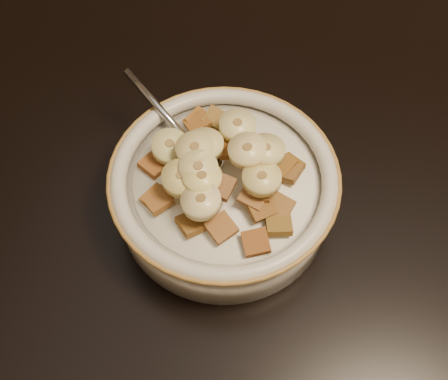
# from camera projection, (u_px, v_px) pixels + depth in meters

# --- Properties ---
(floor) EXTENTS (4.00, 4.50, 0.10)m
(floor) POSITION_uv_depth(u_px,v_px,m) (308.00, 343.00, 1.25)
(floor) COLOR #422816
(floor) RESTS_ON ground
(table) EXTENTS (1.42, 0.93, 0.04)m
(table) POSITION_uv_depth(u_px,v_px,m) (404.00, 124.00, 0.58)
(table) COLOR black
(table) RESTS_ON floor
(cereal_bowl) EXTENTS (0.18, 0.18, 0.04)m
(cereal_bowl) POSITION_uv_depth(u_px,v_px,m) (224.00, 195.00, 0.49)
(cereal_bowl) COLOR beige
(cereal_bowl) RESTS_ON table
(milk) EXTENTS (0.15, 0.15, 0.00)m
(milk) POSITION_uv_depth(u_px,v_px,m) (224.00, 181.00, 0.47)
(milk) COLOR white
(milk) RESTS_ON cereal_bowl
(spoon) EXTENTS (0.06, 0.05, 0.01)m
(spoon) POSITION_uv_depth(u_px,v_px,m) (201.00, 156.00, 0.48)
(spoon) COLOR #A7ADB7
(spoon) RESTS_ON cereal_bowl
(cereal_square_0) EXTENTS (0.02, 0.02, 0.01)m
(cereal_square_0) POSITION_uv_depth(u_px,v_px,m) (279.00, 224.00, 0.44)
(cereal_square_0) COLOR brown
(cereal_square_0) RESTS_ON milk
(cereal_square_1) EXTENTS (0.03, 0.03, 0.01)m
(cereal_square_1) POSITION_uv_depth(u_px,v_px,m) (154.00, 164.00, 0.47)
(cereal_square_1) COLOR brown
(cereal_square_1) RESTS_ON milk
(cereal_square_2) EXTENTS (0.03, 0.03, 0.01)m
(cereal_square_2) POSITION_uv_depth(u_px,v_px,m) (282.00, 165.00, 0.47)
(cereal_square_2) COLOR brown
(cereal_square_2) RESTS_ON milk
(cereal_square_3) EXTENTS (0.03, 0.03, 0.01)m
(cereal_square_3) POSITION_uv_depth(u_px,v_px,m) (254.00, 195.00, 0.44)
(cereal_square_3) COLOR brown
(cereal_square_3) RESTS_ON milk
(cereal_square_4) EXTENTS (0.03, 0.03, 0.01)m
(cereal_square_4) POSITION_uv_depth(u_px,v_px,m) (288.00, 172.00, 0.47)
(cereal_square_4) COLOR brown
(cereal_square_4) RESTS_ON milk
(cereal_square_5) EXTENTS (0.02, 0.02, 0.01)m
(cereal_square_5) POSITION_uv_depth(u_px,v_px,m) (257.00, 192.00, 0.45)
(cereal_square_5) COLOR brown
(cereal_square_5) RESTS_ON milk
(cereal_square_6) EXTENTS (0.03, 0.03, 0.01)m
(cereal_square_6) POSITION_uv_depth(u_px,v_px,m) (200.00, 121.00, 0.49)
(cereal_square_6) COLOR brown
(cereal_square_6) RESTS_ON milk
(cereal_square_7) EXTENTS (0.03, 0.03, 0.01)m
(cereal_square_7) POSITION_uv_depth(u_px,v_px,m) (235.00, 145.00, 0.47)
(cereal_square_7) COLOR brown
(cereal_square_7) RESTS_ON milk
(cereal_square_8) EXTENTS (0.03, 0.03, 0.01)m
(cereal_square_8) POSITION_uv_depth(u_px,v_px,m) (197.00, 123.00, 0.49)
(cereal_square_8) COLOR brown
(cereal_square_8) RESTS_ON milk
(cereal_square_9) EXTENTS (0.02, 0.02, 0.01)m
(cereal_square_9) POSITION_uv_depth(u_px,v_px,m) (221.00, 186.00, 0.44)
(cereal_square_9) COLOR brown
(cereal_square_9) RESTS_ON milk
(cereal_square_10) EXTENTS (0.03, 0.03, 0.01)m
(cereal_square_10) POSITION_uv_depth(u_px,v_px,m) (279.00, 207.00, 0.45)
(cereal_square_10) COLOR olive
(cereal_square_10) RESTS_ON milk
(cereal_square_11) EXTENTS (0.02, 0.02, 0.01)m
(cereal_square_11) POSITION_uv_depth(u_px,v_px,m) (232.00, 148.00, 0.46)
(cereal_square_11) COLOR brown
(cereal_square_11) RESTS_ON milk
(cereal_square_12) EXTENTS (0.02, 0.02, 0.01)m
(cereal_square_12) POSITION_uv_depth(u_px,v_px,m) (259.00, 176.00, 0.45)
(cereal_square_12) COLOR brown
(cereal_square_12) RESTS_ON milk
(cereal_square_13) EXTENTS (0.03, 0.03, 0.01)m
(cereal_square_13) POSITION_uv_depth(u_px,v_px,m) (210.00, 194.00, 0.44)
(cereal_square_13) COLOR brown
(cereal_square_13) RESTS_ON milk
(cereal_square_14) EXTENTS (0.03, 0.03, 0.01)m
(cereal_square_14) POSITION_uv_depth(u_px,v_px,m) (157.00, 199.00, 0.45)
(cereal_square_14) COLOR brown
(cereal_square_14) RESTS_ON milk
(cereal_square_15) EXTENTS (0.03, 0.03, 0.01)m
(cereal_square_15) POSITION_uv_depth(u_px,v_px,m) (256.00, 242.00, 0.43)
(cereal_square_15) COLOR #975423
(cereal_square_15) RESTS_ON milk
(cereal_square_16) EXTENTS (0.03, 0.03, 0.01)m
(cereal_square_16) POSITION_uv_depth(u_px,v_px,m) (221.00, 228.00, 0.43)
(cereal_square_16) COLOR olive
(cereal_square_16) RESTS_ON milk
(cereal_square_17) EXTENTS (0.03, 0.02, 0.01)m
(cereal_square_17) POSITION_uv_depth(u_px,v_px,m) (216.00, 119.00, 0.49)
(cereal_square_17) COLOR brown
(cereal_square_17) RESTS_ON milk
(cereal_square_18) EXTENTS (0.03, 0.03, 0.01)m
(cereal_square_18) POSITION_uv_depth(u_px,v_px,m) (158.00, 200.00, 0.45)
(cereal_square_18) COLOR brown
(cereal_square_18) RESTS_ON milk
(cereal_square_19) EXTENTS (0.03, 0.03, 0.01)m
(cereal_square_19) POSITION_uv_depth(u_px,v_px,m) (261.00, 207.00, 0.44)
(cereal_square_19) COLOR brown
(cereal_square_19) RESTS_ON milk
(cereal_square_20) EXTENTS (0.03, 0.03, 0.01)m
(cereal_square_20) POSITION_uv_depth(u_px,v_px,m) (192.00, 223.00, 0.44)
(cereal_square_20) COLOR brown
(cereal_square_20) RESTS_ON milk
(cereal_square_21) EXTENTS (0.03, 0.03, 0.01)m
(cereal_square_21) POSITION_uv_depth(u_px,v_px,m) (183.00, 157.00, 0.47)
(cereal_square_21) COLOR brown
(cereal_square_21) RESTS_ON milk
(cereal_square_22) EXTENTS (0.03, 0.03, 0.01)m
(cereal_square_22) POSITION_uv_depth(u_px,v_px,m) (289.00, 166.00, 0.47)
(cereal_square_22) COLOR brown
(cereal_square_22) RESTS_ON milk
(cereal_square_23) EXTENTS (0.03, 0.03, 0.01)m
(cereal_square_23) POSITION_uv_depth(u_px,v_px,m) (199.00, 184.00, 0.45)
(cereal_square_23) COLOR #96572C
(cereal_square_23) RESTS_ON milk
(banana_slice_0) EXTENTS (0.04, 0.04, 0.01)m
(banana_slice_0) POSITION_uv_depth(u_px,v_px,m) (205.00, 145.00, 0.45)
(banana_slice_0) COLOR beige
(banana_slice_0) RESTS_ON milk
(banana_slice_1) EXTENTS (0.04, 0.04, 0.01)m
(banana_slice_1) POSITION_uv_depth(u_px,v_px,m) (181.00, 178.00, 0.44)
(banana_slice_1) COLOR #D7C373
(banana_slice_1) RESTS_ON milk
(banana_slice_2) EXTENTS (0.04, 0.04, 0.02)m
(banana_slice_2) POSITION_uv_depth(u_px,v_px,m) (201.00, 201.00, 0.43)
(banana_slice_2) COLOR #F3E599
(banana_slice_2) RESTS_ON milk
(banana_slice_3) EXTENTS (0.04, 0.04, 0.01)m
(banana_slice_3) POSITION_uv_depth(u_px,v_px,m) (202.00, 178.00, 0.44)
(banana_slice_3) COLOR #E8D870
(banana_slice_3) RESTS_ON milk
(banana_slice_4) EXTENTS (0.04, 0.04, 0.01)m
(banana_slice_4) POSITION_uv_depth(u_px,v_px,m) (195.00, 150.00, 0.45)
(banana_slice_4) COLOR #CFB879
(banana_slice_4) RESTS_ON milk
(banana_slice_5) EXTENTS (0.04, 0.04, 0.02)m
(banana_slice_5) POSITION_uv_depth(u_px,v_px,m) (266.00, 150.00, 0.45)
(banana_slice_5) COLOR #D5C47A
(banana_slice_5) RESTS_ON milk
(banana_slice_6) EXTENTS (0.04, 0.04, 0.02)m
(banana_slice_6) POSITION_uv_depth(u_px,v_px,m) (170.00, 147.00, 0.46)
(banana_slice_6) COLOR #FFF397
(banana_slice_6) RESTS_ON milk
(banana_slice_7) EXTENTS (0.04, 0.04, 0.01)m
(banana_slice_7) POSITION_uv_depth(u_px,v_px,m) (262.00, 179.00, 0.44)
(banana_slice_7) COLOR #DECC79
(banana_slice_7) RESTS_ON milk
(banana_slice_8) EXTENTS (0.04, 0.04, 0.01)m
(banana_slice_8) POSITION_uv_depth(u_px,v_px,m) (238.00, 126.00, 0.46)
(banana_slice_8) COLOR tan
(banana_slice_8) RESTS_ON milk
(banana_slice_9) EXTENTS (0.03, 0.03, 0.02)m
(banana_slice_9) POSITION_uv_depth(u_px,v_px,m) (198.00, 169.00, 0.44)
(banana_slice_9) COLOR #D4BB80
(banana_slice_9) RESTS_ON milk
(banana_slice_10) EXTENTS (0.04, 0.03, 0.01)m
(banana_slice_10) POSITION_uv_depth(u_px,v_px,m) (247.00, 150.00, 0.45)
(banana_slice_10) COLOR beige
(banana_slice_10) RESTS_ON milk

